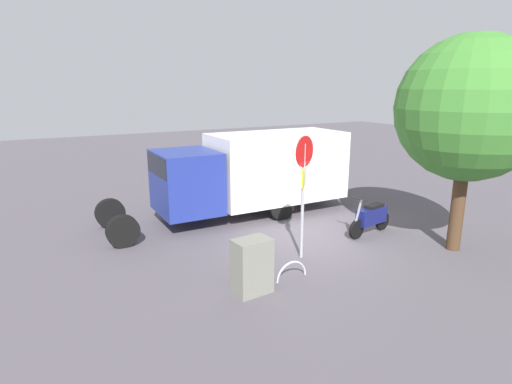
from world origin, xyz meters
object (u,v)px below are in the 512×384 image
at_px(utility_cabinet, 252,266).
at_px(bike_rack_hoop, 291,278).
at_px(box_truck_near, 251,170).
at_px(motorcycle, 371,217).
at_px(stop_sign, 304,178).
at_px(street_tree, 470,109).

bearing_deg(utility_cabinet, bike_rack_hoop, -173.32).
bearing_deg(bike_rack_hoop, utility_cabinet, 6.68).
bearing_deg(box_truck_near, motorcycle, 122.68).
height_order(motorcycle, utility_cabinet, same).
bearing_deg(stop_sign, motorcycle, -171.02).
bearing_deg(bike_rack_hoop, stop_sign, -135.45).
xyz_separation_m(stop_sign, utility_cabinet, (2.01, 1.02, -1.49)).
distance_m(box_truck_near, motorcycle, 4.18).
bearing_deg(street_tree, bike_rack_hoop, -7.69).
bearing_deg(stop_sign, utility_cabinet, 26.96).
bearing_deg(bike_rack_hoop, box_truck_near, -108.16).
height_order(stop_sign, bike_rack_hoop, stop_sign).
distance_m(box_truck_near, utility_cabinet, 5.66).
bearing_deg(utility_cabinet, street_tree, 174.97).
bearing_deg(box_truck_near, street_tree, 121.45).
distance_m(box_truck_near, bike_rack_hoop, 5.26).
relative_size(stop_sign, bike_rack_hoop, 3.68).
bearing_deg(stop_sign, bike_rack_hoop, 44.55).
xyz_separation_m(box_truck_near, utility_cabinet, (2.67, 4.90, -0.95)).
distance_m(street_tree, utility_cabinet, 6.70).
bearing_deg(motorcycle, bike_rack_hoop, 10.16).
relative_size(motorcycle, street_tree, 0.32).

